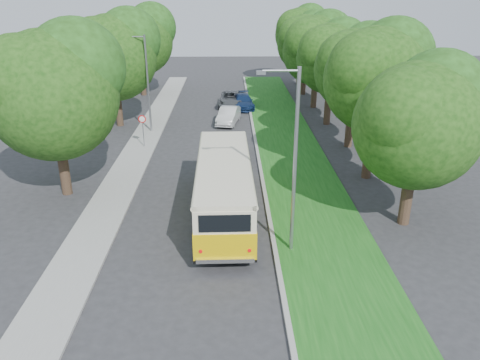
{
  "coord_description": "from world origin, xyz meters",
  "views": [
    {
      "loc": [
        1.63,
        -20.27,
        10.76
      ],
      "look_at": [
        2.17,
        2.12,
        1.5
      ],
      "focal_mm": 35.0,
      "sensor_mm": 36.0,
      "label": 1
    }
  ],
  "objects_px": {
    "lamppost_far": "(146,80)",
    "car_silver": "(236,149)",
    "car_white": "(228,115)",
    "car_blue": "(243,101)",
    "lamppost_near": "(293,158)",
    "vintage_bus": "(224,189)",
    "car_grey": "(232,99)"
  },
  "relations": [
    {
      "from": "car_white",
      "to": "car_silver",
      "type": "bearing_deg",
      "value": -76.05
    },
    {
      "from": "lamppost_far",
      "to": "car_blue",
      "type": "bearing_deg",
      "value": 45.49
    },
    {
      "from": "lamppost_near",
      "to": "car_silver",
      "type": "xyz_separation_m",
      "value": [
        -2.14,
        12.07,
        -3.71
      ]
    },
    {
      "from": "vintage_bus",
      "to": "car_white",
      "type": "xyz_separation_m",
      "value": [
        0.23,
        17.57,
        -0.84
      ]
    },
    {
      "from": "car_silver",
      "to": "car_white",
      "type": "relative_size",
      "value": 0.92
    },
    {
      "from": "lamppost_near",
      "to": "car_blue",
      "type": "relative_size",
      "value": 1.8
    },
    {
      "from": "vintage_bus",
      "to": "car_white",
      "type": "bearing_deg",
      "value": 88.52
    },
    {
      "from": "lamppost_far",
      "to": "car_silver",
      "type": "height_order",
      "value": "lamppost_far"
    },
    {
      "from": "lamppost_far",
      "to": "car_silver",
      "type": "bearing_deg",
      "value": -43.55
    },
    {
      "from": "car_blue",
      "to": "car_grey",
      "type": "xyz_separation_m",
      "value": [
        -1.1,
        0.8,
        0.06
      ]
    },
    {
      "from": "car_white",
      "to": "car_blue",
      "type": "xyz_separation_m",
      "value": [
        1.41,
        5.39,
        -0.04
      ]
    },
    {
      "from": "car_silver",
      "to": "car_grey",
      "type": "height_order",
      "value": "car_grey"
    },
    {
      "from": "lamppost_near",
      "to": "lamppost_far",
      "type": "xyz_separation_m",
      "value": [
        -8.91,
        18.5,
        -0.25
      ]
    },
    {
      "from": "car_white",
      "to": "car_blue",
      "type": "height_order",
      "value": "car_white"
    },
    {
      "from": "lamppost_far",
      "to": "vintage_bus",
      "type": "distance_m",
      "value": 16.5
    },
    {
      "from": "lamppost_far",
      "to": "car_blue",
      "type": "distance_m",
      "value": 11.52
    },
    {
      "from": "lamppost_near",
      "to": "lamppost_far",
      "type": "height_order",
      "value": "lamppost_near"
    },
    {
      "from": "car_silver",
      "to": "vintage_bus",
      "type": "bearing_deg",
      "value": -95.83
    },
    {
      "from": "car_blue",
      "to": "car_grey",
      "type": "relative_size",
      "value": 0.88
    },
    {
      "from": "lamppost_near",
      "to": "lamppost_far",
      "type": "distance_m",
      "value": 20.53
    },
    {
      "from": "car_silver",
      "to": "car_grey",
      "type": "relative_size",
      "value": 0.76
    },
    {
      "from": "vintage_bus",
      "to": "car_silver",
      "type": "relative_size",
      "value": 2.67
    },
    {
      "from": "vintage_bus",
      "to": "car_silver",
      "type": "height_order",
      "value": "vintage_bus"
    },
    {
      "from": "lamppost_far",
      "to": "vintage_bus",
      "type": "bearing_deg",
      "value": -68.17
    },
    {
      "from": "lamppost_near",
      "to": "car_blue",
      "type": "bearing_deg",
      "value": 92.62
    },
    {
      "from": "vintage_bus",
      "to": "car_silver",
      "type": "xyz_separation_m",
      "value": [
        0.71,
        8.7,
        -0.87
      ]
    },
    {
      "from": "lamppost_near",
      "to": "vintage_bus",
      "type": "xyz_separation_m",
      "value": [
        -2.85,
        3.37,
        -2.84
      ]
    },
    {
      "from": "lamppost_near",
      "to": "car_grey",
      "type": "distance_m",
      "value": 27.47
    },
    {
      "from": "lamppost_near",
      "to": "car_white",
      "type": "xyz_separation_m",
      "value": [
        -2.62,
        20.94,
        -3.68
      ]
    },
    {
      "from": "lamppost_far",
      "to": "car_silver",
      "type": "xyz_separation_m",
      "value": [
        6.77,
        -6.43,
        -3.46
      ]
    },
    {
      "from": "vintage_bus",
      "to": "car_blue",
      "type": "distance_m",
      "value": 23.03
    },
    {
      "from": "lamppost_far",
      "to": "car_blue",
      "type": "xyz_separation_m",
      "value": [
        7.7,
        7.83,
        -3.47
      ]
    }
  ]
}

